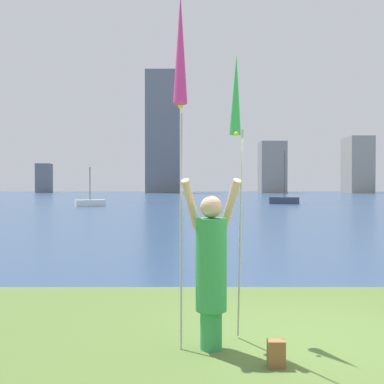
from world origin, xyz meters
The scene contains 11 objects.
ground centered at (0.00, 50.95, -0.06)m, with size 120.00×138.00×0.12m.
person centered at (-1.38, -0.46, 1.00)m, with size 0.75×0.55×2.04m.
kite_flag_left centered at (-1.74, -0.71, 3.41)m, with size 0.16×0.75×4.15m.
kite_flag_right centered at (-1.02, 0.27, 3.06)m, with size 0.16×1.07×3.67m.
bag centered at (-0.70, -1.02, 0.14)m, with size 0.19×0.13×0.28m.
sailboat_1 centered at (7.47, 40.87, 0.39)m, with size 2.88×1.97×5.29m.
sailboat_4 centered at (-10.53, 35.68, 0.31)m, with size 2.69×1.89×3.44m.
skyline_tower_0 centered at (-34.77, 100.99, 3.26)m, with size 3.13×3.05×6.51m.
skyline_tower_1 centered at (-8.13, 100.83, 13.54)m, with size 7.54×4.66×27.09m.
skyline_tower_2 centered at (16.10, 99.61, 5.61)m, with size 5.51×6.55×11.22m.
skyline_tower_3 centered at (34.58, 98.53, 6.09)m, with size 5.00×7.67×12.18m.
Camera 1 is at (-1.61, -6.14, 1.97)m, focal length 44.82 mm.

